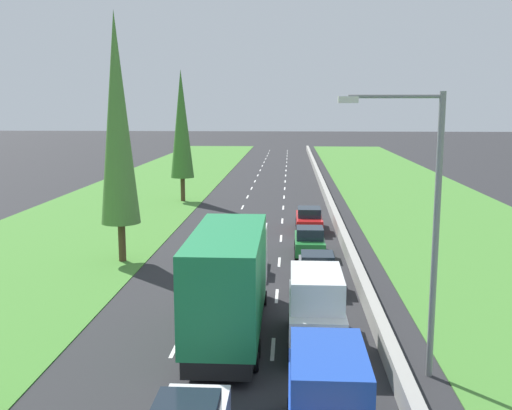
{
  "coord_description": "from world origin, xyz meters",
  "views": [
    {
      "loc": [
        2.3,
        0.99,
        8.55
      ],
      "look_at": [
        -0.62,
        51.6,
        0.11
      ],
      "focal_mm": 41.61,
      "sensor_mm": 36.0,
      "label": 1
    }
  ],
  "objects_px": {
    "poplar_tree_second": "(117,120)",
    "white_van_right_lane": "(316,309)",
    "red_sedan_right_lane": "(309,219)",
    "green_box_truck_centre_lane": "(230,279)",
    "green_hatchback_right_lane": "(310,242)",
    "blue_van_right_lane": "(327,403)",
    "grey_hatchback_right_lane": "(317,270)",
    "silver_hatchback_centre_lane": "(242,255)",
    "street_light_mast": "(425,216)",
    "poplar_tree_third": "(182,124)"
  },
  "relations": [
    {
      "from": "blue_van_right_lane",
      "to": "grey_hatchback_right_lane",
      "type": "xyz_separation_m",
      "value": [
        0.36,
        13.94,
        -0.56
      ]
    },
    {
      "from": "green_box_truck_centre_lane",
      "to": "white_van_right_lane",
      "type": "bearing_deg",
      "value": -15.65
    },
    {
      "from": "green_hatchback_right_lane",
      "to": "street_light_mast",
      "type": "bearing_deg",
      "value": -78.91
    },
    {
      "from": "blue_van_right_lane",
      "to": "grey_hatchback_right_lane",
      "type": "relative_size",
      "value": 1.26
    },
    {
      "from": "green_box_truck_centre_lane",
      "to": "street_light_mast",
      "type": "xyz_separation_m",
      "value": [
        6.37,
        -3.05,
        3.05
      ]
    },
    {
      "from": "blue_van_right_lane",
      "to": "street_light_mast",
      "type": "height_order",
      "value": "street_light_mast"
    },
    {
      "from": "red_sedan_right_lane",
      "to": "poplar_tree_second",
      "type": "height_order",
      "value": "poplar_tree_second"
    },
    {
      "from": "blue_van_right_lane",
      "to": "poplar_tree_third",
      "type": "relative_size",
      "value": 0.41
    },
    {
      "from": "white_van_right_lane",
      "to": "grey_hatchback_right_lane",
      "type": "height_order",
      "value": "white_van_right_lane"
    },
    {
      "from": "white_van_right_lane",
      "to": "red_sedan_right_lane",
      "type": "relative_size",
      "value": 1.09
    },
    {
      "from": "silver_hatchback_centre_lane",
      "to": "white_van_right_lane",
      "type": "bearing_deg",
      "value": -70.77
    },
    {
      "from": "silver_hatchback_centre_lane",
      "to": "grey_hatchback_right_lane",
      "type": "relative_size",
      "value": 1.0
    },
    {
      "from": "street_light_mast",
      "to": "poplar_tree_third",
      "type": "bearing_deg",
      "value": 111.81
    },
    {
      "from": "white_van_right_lane",
      "to": "grey_hatchback_right_lane",
      "type": "relative_size",
      "value": 1.26
    },
    {
      "from": "silver_hatchback_centre_lane",
      "to": "street_light_mast",
      "type": "relative_size",
      "value": 0.43
    },
    {
      "from": "grey_hatchback_right_lane",
      "to": "red_sedan_right_lane",
      "type": "bearing_deg",
      "value": 89.88
    },
    {
      "from": "green_hatchback_right_lane",
      "to": "street_light_mast",
      "type": "height_order",
      "value": "street_light_mast"
    },
    {
      "from": "poplar_tree_second",
      "to": "green_box_truck_centre_lane",
      "type": "bearing_deg",
      "value": -55.71
    },
    {
      "from": "silver_hatchback_centre_lane",
      "to": "white_van_right_lane",
      "type": "xyz_separation_m",
      "value": [
        3.43,
        -9.84,
        0.56
      ]
    },
    {
      "from": "white_van_right_lane",
      "to": "street_light_mast",
      "type": "relative_size",
      "value": 0.54
    },
    {
      "from": "green_box_truck_centre_lane",
      "to": "silver_hatchback_centre_lane",
      "type": "height_order",
      "value": "green_box_truck_centre_lane"
    },
    {
      "from": "white_van_right_lane",
      "to": "green_box_truck_centre_lane",
      "type": "bearing_deg",
      "value": 164.35
    },
    {
      "from": "blue_van_right_lane",
      "to": "white_van_right_lane",
      "type": "height_order",
      "value": "same"
    },
    {
      "from": "green_hatchback_right_lane",
      "to": "red_sedan_right_lane",
      "type": "relative_size",
      "value": 0.87
    },
    {
      "from": "white_van_right_lane",
      "to": "street_light_mast",
      "type": "xyz_separation_m",
      "value": [
        3.21,
        -2.17,
        3.83
      ]
    },
    {
      "from": "white_van_right_lane",
      "to": "red_sedan_right_lane",
      "type": "height_order",
      "value": "white_van_right_lane"
    },
    {
      "from": "grey_hatchback_right_lane",
      "to": "poplar_tree_third",
      "type": "distance_m",
      "value": 28.47
    },
    {
      "from": "poplar_tree_second",
      "to": "white_van_right_lane",
      "type": "bearing_deg",
      "value": -47.76
    },
    {
      "from": "street_light_mast",
      "to": "silver_hatchback_centre_lane",
      "type": "bearing_deg",
      "value": 118.95
    },
    {
      "from": "white_van_right_lane",
      "to": "poplar_tree_third",
      "type": "distance_m",
      "value": 34.78
    },
    {
      "from": "white_van_right_lane",
      "to": "red_sedan_right_lane",
      "type": "xyz_separation_m",
      "value": [
        0.39,
        20.29,
        -0.59
      ]
    },
    {
      "from": "poplar_tree_second",
      "to": "poplar_tree_third",
      "type": "relative_size",
      "value": 1.15
    },
    {
      "from": "green_box_truck_centre_lane",
      "to": "green_hatchback_right_lane",
      "type": "xyz_separation_m",
      "value": [
        3.36,
        12.31,
        -1.35
      ]
    },
    {
      "from": "green_hatchback_right_lane",
      "to": "street_light_mast",
      "type": "xyz_separation_m",
      "value": [
        3.01,
        -15.36,
        4.4
      ]
    },
    {
      "from": "grey_hatchback_right_lane",
      "to": "poplar_tree_second",
      "type": "bearing_deg",
      "value": 158.51
    },
    {
      "from": "blue_van_right_lane",
      "to": "street_light_mast",
      "type": "relative_size",
      "value": 0.54
    },
    {
      "from": "green_box_truck_centre_lane",
      "to": "silver_hatchback_centre_lane",
      "type": "xyz_separation_m",
      "value": [
        -0.27,
        8.96,
        -1.35
      ]
    },
    {
      "from": "grey_hatchback_right_lane",
      "to": "poplar_tree_second",
      "type": "height_order",
      "value": "poplar_tree_second"
    },
    {
      "from": "green_hatchback_right_lane",
      "to": "poplar_tree_second",
      "type": "relative_size",
      "value": 0.29
    },
    {
      "from": "blue_van_right_lane",
      "to": "green_box_truck_centre_lane",
      "type": "height_order",
      "value": "green_box_truck_centre_lane"
    },
    {
      "from": "green_box_truck_centre_lane",
      "to": "poplar_tree_second",
      "type": "bearing_deg",
      "value": 124.29
    },
    {
      "from": "green_box_truck_centre_lane",
      "to": "white_van_right_lane",
      "type": "relative_size",
      "value": 1.92
    },
    {
      "from": "green_box_truck_centre_lane",
      "to": "poplar_tree_third",
      "type": "height_order",
      "value": "poplar_tree_third"
    },
    {
      "from": "silver_hatchback_centre_lane",
      "to": "green_hatchback_right_lane",
      "type": "xyz_separation_m",
      "value": [
        3.63,
        3.35,
        0.0
      ]
    },
    {
      "from": "poplar_tree_third",
      "to": "blue_van_right_lane",
      "type": "bearing_deg",
      "value": -74.81
    },
    {
      "from": "red_sedan_right_lane",
      "to": "green_box_truck_centre_lane",
      "type": "bearing_deg",
      "value": -100.36
    },
    {
      "from": "green_hatchback_right_lane",
      "to": "street_light_mast",
      "type": "distance_m",
      "value": 16.26
    },
    {
      "from": "green_box_truck_centre_lane",
      "to": "red_sedan_right_lane",
      "type": "relative_size",
      "value": 2.09
    },
    {
      "from": "poplar_tree_second",
      "to": "street_light_mast",
      "type": "height_order",
      "value": "poplar_tree_second"
    },
    {
      "from": "blue_van_right_lane",
      "to": "poplar_tree_second",
      "type": "height_order",
      "value": "poplar_tree_second"
    }
  ]
}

